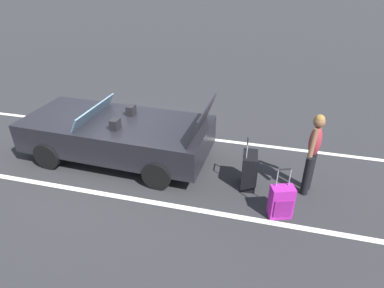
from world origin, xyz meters
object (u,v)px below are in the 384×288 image
convertible_car (109,133)px  traveler_person (313,150)px  suitcase_medium_bright (281,202)px  suitcase_large_black (249,171)px

convertible_car → traveler_person: bearing=178.9°
suitcase_medium_bright → traveler_person: size_ratio=0.59×
suitcase_large_black → suitcase_medium_bright: (-0.64, 0.75, -0.06)m
suitcase_large_black → convertible_car: bearing=169.1°
convertible_car → suitcase_medium_bright: size_ratio=4.36×
suitcase_large_black → traveler_person: size_ratio=0.63×
suitcase_large_black → traveler_person: bearing=2.3°
suitcase_large_black → suitcase_medium_bright: size_ratio=1.08×
convertible_car → suitcase_medium_bright: convertible_car is taller
traveler_person → suitcase_large_black: bearing=23.5°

